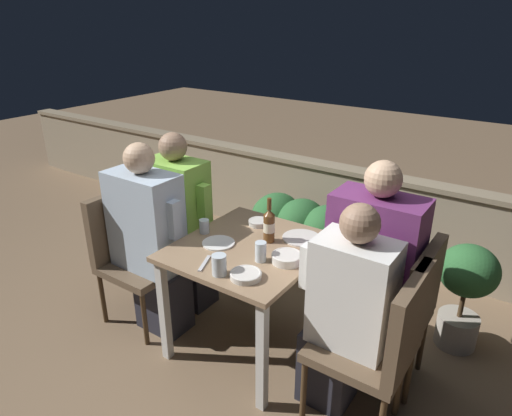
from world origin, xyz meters
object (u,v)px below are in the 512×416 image
(person_blue_shirt, at_px, (151,240))
(person_purple_stripe, at_px, (367,275))
(potted_plant, at_px, (466,286))
(person_green_blouse, at_px, (182,222))
(person_white_polo, at_px, (345,312))
(chair_right_near, at_px, (384,339))
(chair_right_far, at_px, (401,306))
(beer_bottle, at_px, (269,225))
(chair_left_far, at_px, (162,228))
(chair_left_near, at_px, (131,246))

(person_blue_shirt, height_order, person_purple_stripe, person_purple_stripe)
(person_blue_shirt, xyz_separation_m, potted_plant, (1.75, 0.93, -0.20))
(person_blue_shirt, bearing_deg, person_green_blouse, 96.78)
(person_blue_shirt, bearing_deg, person_white_polo, 2.20)
(person_green_blouse, xyz_separation_m, chair_right_near, (1.58, -0.28, -0.10))
(person_white_polo, xyz_separation_m, chair_right_far, (0.19, 0.31, -0.07))
(person_blue_shirt, bearing_deg, beer_bottle, 22.33)
(chair_left_far, distance_m, potted_plant, 2.08)
(person_white_polo, bearing_deg, chair_right_near, 0.00)
(chair_left_far, relative_size, person_white_polo, 0.75)
(person_white_polo, bearing_deg, beer_bottle, 158.49)
(person_white_polo, bearing_deg, person_blue_shirt, -177.80)
(beer_bottle, distance_m, potted_plant, 1.27)
(chair_left_far, relative_size, chair_right_near, 1.00)
(potted_plant, bearing_deg, chair_left_near, -154.54)
(beer_bottle, bearing_deg, person_white_polo, -21.51)
(person_blue_shirt, relative_size, chair_right_far, 1.42)
(chair_right_near, height_order, person_purple_stripe, person_purple_stripe)
(chair_left_near, bearing_deg, beer_bottle, 17.66)
(chair_right_near, xyz_separation_m, chair_right_far, (-0.02, 0.31, 0.00))
(chair_right_near, bearing_deg, person_purple_stripe, 125.92)
(chair_right_far, xyz_separation_m, beer_bottle, (-0.81, -0.07, 0.29))
(chair_left_far, height_order, person_white_polo, person_white_polo)
(chair_left_near, bearing_deg, chair_right_near, 1.67)
(chair_right_near, relative_size, person_purple_stripe, 0.69)
(chair_left_far, distance_m, chair_right_near, 1.81)
(person_blue_shirt, relative_size, person_green_blouse, 1.01)
(chair_left_near, relative_size, person_white_polo, 0.75)
(person_white_polo, height_order, potted_plant, person_white_polo)
(chair_left_far, relative_size, chair_right_far, 1.00)
(chair_left_near, xyz_separation_m, potted_plant, (1.95, 0.93, -0.10))
(potted_plant, bearing_deg, beer_bottle, -148.34)
(chair_left_far, bearing_deg, chair_right_near, -8.81)
(chair_left_far, height_order, person_green_blouse, person_green_blouse)
(chair_right_near, xyz_separation_m, person_white_polo, (-0.21, 0.00, 0.07))
(chair_right_near, bearing_deg, person_white_polo, 180.00)
(person_purple_stripe, bearing_deg, beer_bottle, -173.74)
(person_green_blouse, relative_size, beer_bottle, 4.55)
(person_white_polo, bearing_deg, person_purple_stripe, 92.45)
(chair_left_far, bearing_deg, potted_plant, 16.82)
(person_blue_shirt, height_order, chair_right_near, person_blue_shirt)
(chair_left_far, bearing_deg, beer_bottle, -2.05)
(chair_left_near, relative_size, potted_plant, 1.27)
(chair_right_far, height_order, person_purple_stripe, person_purple_stripe)
(person_green_blouse, relative_size, chair_right_near, 1.41)
(chair_left_near, distance_m, chair_right_near, 1.75)
(person_white_polo, relative_size, beer_bottle, 4.29)
(chair_left_near, distance_m, beer_bottle, 1.01)
(person_white_polo, xyz_separation_m, person_purple_stripe, (-0.01, 0.31, 0.05))
(person_white_polo, distance_m, chair_right_far, 0.37)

